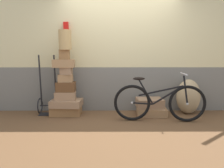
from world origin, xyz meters
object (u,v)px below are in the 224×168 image
suitcase_0 (66,110)px  luggage_trolley (48,101)px  suitcase_3 (66,87)px  suitcase_1 (67,103)px  suitcase_7 (64,55)px  burlap_sack (188,97)px  suitcase_6 (64,63)px  bicycle (159,102)px  suitcase_2 (65,96)px  suitcase_8 (151,111)px  suitcase_4 (66,78)px  suitcase_5 (66,71)px  wicker_basket (65,40)px  suitcase_9 (150,103)px

suitcase_0 → luggage_trolley: size_ratio=0.49×
suitcase_3 → suitcase_1: bearing=-60.2°
suitcase_7 → luggage_trolley: bearing=161.9°
suitcase_1 → burlap_sack: size_ratio=0.84×
suitcase_6 → suitcase_7: size_ratio=2.15×
bicycle → suitcase_1: bearing=166.7°
suitcase_0 → suitcase_2: (-0.00, -0.03, 0.32)m
suitcase_1 → suitcase_8: (1.77, 0.01, -0.18)m
suitcase_7 → burlap_sack: bearing=1.0°
suitcase_4 → bicycle: bearing=-19.1°
burlap_sack → suitcase_7: bearing=-177.9°
suitcase_1 → suitcase_5: size_ratio=2.67×
suitcase_5 → suitcase_1: bearing=145.9°
suitcase_5 → wicker_basket: wicker_basket is taller
suitcase_0 → suitcase_3: size_ratio=1.64×
luggage_trolley → suitcase_4: bearing=-13.7°
wicker_basket → suitcase_6: bearing=165.6°
suitcase_1 → suitcase_6: 0.82m
suitcase_2 → suitcase_7: (0.00, 0.00, 0.84)m
suitcase_3 → suitcase_9: (1.74, 0.01, -0.34)m
suitcase_6 → suitcase_8: size_ratio=0.72×
suitcase_0 → suitcase_8: (1.79, -0.03, -0.01)m
suitcase_4 → suitcase_3: bearing=-78.8°
suitcase_3 → suitcase_4: 0.18m
suitcase_2 → suitcase_4: 0.36m
suitcase_4 → suitcase_6: (-0.02, -0.02, 0.30)m
suitcase_7 → suitcase_9: (1.75, 0.01, -1.00)m
suitcase_2 → suitcase_8: bearing=-4.2°
luggage_trolley → suitcase_9: bearing=-2.9°
suitcase_7 → burlap_sack: size_ratio=0.27×
suitcase_2 → bicycle: bearing=-17.5°
suitcase_2 → bicycle: size_ratio=0.24×
suitcase_2 → suitcase_6: bearing=143.4°
wicker_basket → bicycle: wicker_basket is taller
suitcase_5 → burlap_sack: (2.55, 0.12, -0.55)m
suitcase_2 → suitcase_9: 1.76m
suitcase_7 → suitcase_9: suitcase_7 is taller
suitcase_5 → suitcase_9: (1.72, 0.03, -0.67)m
suitcase_3 → luggage_trolley: (-0.41, 0.12, -0.32)m
suitcase_8 → suitcase_9: size_ratio=1.12×
suitcase_0 → suitcase_2: 0.32m
suitcase_0 → suitcase_1: (0.02, -0.04, 0.16)m
suitcase_8 → wicker_basket: bearing=-176.9°
suitcase_4 → suitcase_5: size_ratio=1.26×
suitcase_5 → bicycle: (1.82, -0.42, -0.55)m
suitcase_2 → suitcase_7: 0.84m
suitcase_6 → wicker_basket: bearing=-19.1°
suitcase_2 → suitcase_8: (1.79, -0.00, -0.33)m
suitcase_8 → luggage_trolley: bearing=179.8°
suitcase_3 → suitcase_7: bearing=-155.2°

